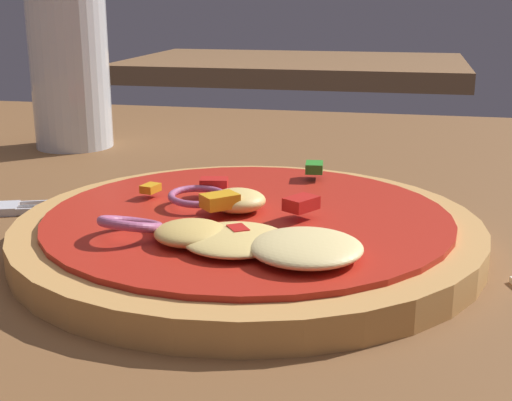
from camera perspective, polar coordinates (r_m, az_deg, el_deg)
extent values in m
cube|color=brown|center=(0.42, 1.21, -4.60)|extent=(1.43, 0.87, 0.04)
cylinder|color=tan|center=(0.38, -0.65, -2.63)|extent=(0.25, 0.25, 0.02)
cylinder|color=red|center=(0.37, -0.65, -1.30)|extent=(0.21, 0.21, 0.00)
ellipsoid|color=#EFCC72|center=(0.32, -1.37, -3.17)|extent=(0.05, 0.05, 0.01)
ellipsoid|color=#E5BC60|center=(0.33, -5.29, -2.60)|extent=(0.03, 0.03, 0.01)
ellipsoid|color=#EFCC72|center=(0.38, -1.49, 0.01)|extent=(0.03, 0.03, 0.01)
ellipsoid|color=#F4DB8E|center=(0.31, 4.06, -3.79)|extent=(0.05, 0.05, 0.01)
torus|color=#B25984|center=(0.39, -4.70, 0.35)|extent=(0.05, 0.05, 0.01)
torus|color=#B25984|center=(0.34, -10.09, -1.87)|extent=(0.04, 0.04, 0.01)
cube|color=red|center=(0.36, 3.67, -0.24)|extent=(0.02, 0.02, 0.01)
cube|color=orange|center=(0.41, -8.50, 0.99)|extent=(0.01, 0.01, 0.00)
cube|color=#2D8C28|center=(0.44, 4.72, 2.68)|extent=(0.01, 0.02, 0.01)
cube|color=orange|center=(0.37, -2.93, -0.02)|extent=(0.02, 0.02, 0.01)
cube|color=red|center=(0.40, -3.41, 1.37)|extent=(0.02, 0.01, 0.01)
cube|color=red|center=(0.33, -2.10, -2.48)|extent=(0.01, 0.01, 0.00)
cube|color=silver|center=(0.46, -19.70, -0.63)|extent=(0.02, 0.02, 0.01)
cube|color=silver|center=(0.45, -16.70, -0.80)|extent=(0.03, 0.01, 0.00)
cube|color=silver|center=(0.46, -16.61, -0.60)|extent=(0.03, 0.01, 0.00)
cube|color=silver|center=(0.46, -16.52, -0.40)|extent=(0.03, 0.01, 0.00)
cube|color=silver|center=(0.47, -16.44, -0.21)|extent=(0.03, 0.01, 0.00)
cylinder|color=silver|center=(0.64, -14.75, 10.06)|extent=(0.07, 0.07, 0.13)
cylinder|color=#9E510F|center=(0.65, -14.54, 7.09)|extent=(0.06, 0.06, 0.07)
cylinder|color=white|center=(0.64, -14.78, 10.40)|extent=(0.06, 0.06, 0.01)
cube|color=brown|center=(1.55, 3.28, 10.64)|extent=(0.70, 0.47, 0.04)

